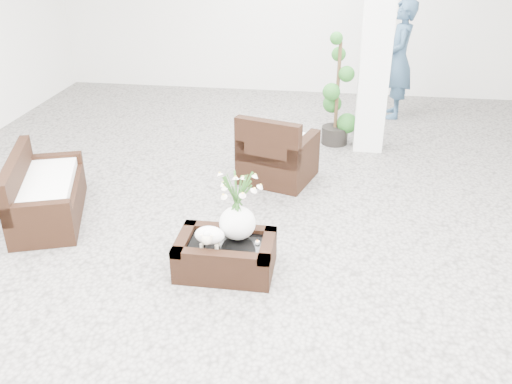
# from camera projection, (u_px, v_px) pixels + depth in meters

# --- Properties ---
(ground) EXTENTS (11.00, 11.00, 0.00)m
(ground) POSITION_uv_depth(u_px,v_px,m) (257.00, 241.00, 5.74)
(ground) COLOR gray
(ground) RESTS_ON ground
(column) EXTENTS (0.40, 0.40, 3.50)m
(column) POSITION_uv_depth(u_px,v_px,m) (379.00, 23.00, 7.28)
(column) COLOR white
(column) RESTS_ON ground
(coffee_table) EXTENTS (0.90, 0.60, 0.31)m
(coffee_table) POSITION_uv_depth(u_px,v_px,m) (226.00, 256.00, 5.21)
(coffee_table) COLOR black
(coffee_table) RESTS_ON ground
(sheep_figurine) EXTENTS (0.28, 0.23, 0.21)m
(sheep_figurine) POSITION_uv_depth(u_px,v_px,m) (210.00, 237.00, 5.02)
(sheep_figurine) COLOR white
(sheep_figurine) RESTS_ON coffee_table
(planter_narcissus) EXTENTS (0.44, 0.44, 0.80)m
(planter_narcissus) POSITION_uv_depth(u_px,v_px,m) (237.00, 200.00, 5.03)
(planter_narcissus) COLOR white
(planter_narcissus) RESTS_ON coffee_table
(tealight) EXTENTS (0.04, 0.04, 0.03)m
(tealight) POSITION_uv_depth(u_px,v_px,m) (257.00, 242.00, 5.11)
(tealight) COLOR white
(tealight) RESTS_ON coffee_table
(armchair) EXTENTS (1.02, 1.00, 0.88)m
(armchair) POSITION_uv_depth(u_px,v_px,m) (278.00, 146.00, 6.92)
(armchair) COLOR black
(armchair) RESTS_ON ground
(loveseat) EXTENTS (1.09, 1.52, 0.74)m
(loveseat) POSITION_uv_depth(u_px,v_px,m) (46.00, 187.00, 6.04)
(loveseat) COLOR black
(loveseat) RESTS_ON ground
(topiary) EXTENTS (0.42, 0.42, 1.59)m
(topiary) POSITION_uv_depth(u_px,v_px,m) (337.00, 91.00, 7.85)
(topiary) COLOR #1C4F19
(topiary) RESTS_ON ground
(shopper) EXTENTS (0.48, 0.71, 1.88)m
(shopper) POSITION_uv_depth(u_px,v_px,m) (399.00, 60.00, 8.90)
(shopper) COLOR #2D4A66
(shopper) RESTS_ON ground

